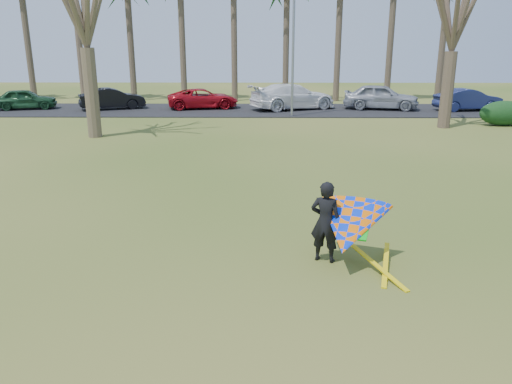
{
  "coord_description": "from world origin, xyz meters",
  "views": [
    {
      "loc": [
        0.12,
        -9.03,
        4.4
      ],
      "look_at": [
        0.0,
        2.0,
        1.1
      ],
      "focal_mm": 35.0,
      "sensor_mm": 36.0,
      "label": 1
    }
  ],
  "objects_px": {
    "car_1": "(112,99)",
    "car_0": "(25,99)",
    "streetlight": "(296,42)",
    "car_4": "(381,97)",
    "car_5": "(468,100)",
    "car_2": "(203,99)",
    "car_3": "(293,97)",
    "kite_flyer": "(347,226)"
  },
  "relations": [
    {
      "from": "car_1",
      "to": "car_0",
      "type": "bearing_deg",
      "value": 66.86
    },
    {
      "from": "streetlight",
      "to": "car_4",
      "type": "distance_m",
      "value": 7.79
    },
    {
      "from": "car_1",
      "to": "car_5",
      "type": "bearing_deg",
      "value": -115.07
    },
    {
      "from": "car_5",
      "to": "car_1",
      "type": "bearing_deg",
      "value": 79.83
    },
    {
      "from": "car_1",
      "to": "car_2",
      "type": "bearing_deg",
      "value": -109.47
    },
    {
      "from": "car_3",
      "to": "car_1",
      "type": "bearing_deg",
      "value": 66.99
    },
    {
      "from": "car_2",
      "to": "car_0",
      "type": "bearing_deg",
      "value": 81.15
    },
    {
      "from": "car_1",
      "to": "car_4",
      "type": "distance_m",
      "value": 18.31
    },
    {
      "from": "streetlight",
      "to": "car_3",
      "type": "bearing_deg",
      "value": 88.46
    },
    {
      "from": "streetlight",
      "to": "car_0",
      "type": "xyz_separation_m",
      "value": [
        -18.14,
        3.09,
        -3.72
      ]
    },
    {
      "from": "streetlight",
      "to": "kite_flyer",
      "type": "bearing_deg",
      "value": -90.82
    },
    {
      "from": "car_0",
      "to": "kite_flyer",
      "type": "distance_m",
      "value": 30.44
    },
    {
      "from": "streetlight",
      "to": "car_2",
      "type": "relative_size",
      "value": 1.65
    },
    {
      "from": "car_0",
      "to": "car_5",
      "type": "xyz_separation_m",
      "value": [
        29.89,
        -0.36,
        0.03
      ]
    },
    {
      "from": "car_0",
      "to": "car_3",
      "type": "xyz_separation_m",
      "value": [
        18.23,
        0.2,
        0.17
      ]
    },
    {
      "from": "car_3",
      "to": "car_5",
      "type": "xyz_separation_m",
      "value": [
        11.66,
        -0.55,
        -0.13
      ]
    },
    {
      "from": "car_3",
      "to": "car_0",
      "type": "bearing_deg",
      "value": 67.11
    },
    {
      "from": "car_5",
      "to": "kite_flyer",
      "type": "distance_m",
      "value": 27.13
    },
    {
      "from": "car_2",
      "to": "kite_flyer",
      "type": "relative_size",
      "value": 2.02
    },
    {
      "from": "car_3",
      "to": "car_2",
      "type": "bearing_deg",
      "value": 62.95
    },
    {
      "from": "streetlight",
      "to": "kite_flyer",
      "type": "xyz_separation_m",
      "value": [
        -0.31,
        -21.57,
        -3.62
      ]
    },
    {
      "from": "car_5",
      "to": "car_0",
      "type": "bearing_deg",
      "value": 80.21
    },
    {
      "from": "car_3",
      "to": "kite_flyer",
      "type": "xyz_separation_m",
      "value": [
        -0.4,
        -24.86,
        -0.06
      ]
    },
    {
      "from": "streetlight",
      "to": "kite_flyer",
      "type": "distance_m",
      "value": 21.87
    },
    {
      "from": "streetlight",
      "to": "car_3",
      "type": "distance_m",
      "value": 4.84
    },
    {
      "from": "car_0",
      "to": "car_3",
      "type": "height_order",
      "value": "car_3"
    },
    {
      "from": "kite_flyer",
      "to": "car_3",
      "type": "bearing_deg",
      "value": 89.08
    },
    {
      "from": "car_1",
      "to": "car_3",
      "type": "bearing_deg",
      "value": -113.51
    },
    {
      "from": "car_1",
      "to": "car_3",
      "type": "xyz_separation_m",
      "value": [
        12.32,
        0.11,
        0.14
      ]
    },
    {
      "from": "car_2",
      "to": "car_5",
      "type": "bearing_deg",
      "value": -104.59
    },
    {
      "from": "car_4",
      "to": "car_5",
      "type": "relative_size",
      "value": 1.14
    },
    {
      "from": "streetlight",
      "to": "car_1",
      "type": "bearing_deg",
      "value": 165.41
    },
    {
      "from": "car_0",
      "to": "car_1",
      "type": "bearing_deg",
      "value": -104.97
    },
    {
      "from": "car_3",
      "to": "car_4",
      "type": "xyz_separation_m",
      "value": [
        5.99,
        0.05,
        -0.0
      ]
    },
    {
      "from": "streetlight",
      "to": "car_2",
      "type": "height_order",
      "value": "streetlight"
    },
    {
      "from": "car_0",
      "to": "car_3",
      "type": "relative_size",
      "value": 0.69
    },
    {
      "from": "car_1",
      "to": "car_2",
      "type": "xyz_separation_m",
      "value": [
        6.15,
        0.49,
        -0.04
      ]
    },
    {
      "from": "car_0",
      "to": "car_4",
      "type": "xyz_separation_m",
      "value": [
        24.22,
        0.24,
        0.16
      ]
    },
    {
      "from": "car_0",
      "to": "car_2",
      "type": "distance_m",
      "value": 12.08
    },
    {
      "from": "car_1",
      "to": "streetlight",
      "type": "bearing_deg",
      "value": -128.6
    },
    {
      "from": "car_3",
      "to": "kite_flyer",
      "type": "height_order",
      "value": "kite_flyer"
    },
    {
      "from": "car_4",
      "to": "kite_flyer",
      "type": "relative_size",
      "value": 2.09
    }
  ]
}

